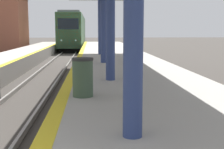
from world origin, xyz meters
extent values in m
cube|color=black|center=(0.00, 41.72, 0.28)|extent=(2.29, 19.57, 0.55)
cube|color=#477247|center=(0.00, 41.72, 2.44)|extent=(2.70, 21.75, 3.78)
cube|color=#E54C19|center=(0.00, 30.92, 2.44)|extent=(2.64, 0.16, 3.70)
cube|color=black|center=(0.00, 30.86, 3.10)|extent=(2.16, 0.06, 1.13)
cube|color=#59595E|center=(0.00, 41.72, 4.45)|extent=(2.29, 20.66, 0.24)
sphere|color=white|center=(-0.74, 30.86, 1.40)|extent=(0.18, 0.18, 0.18)
sphere|color=white|center=(0.74, 30.86, 1.40)|extent=(0.18, 0.18, 0.18)
cylinder|color=navy|center=(2.94, 2.48, 2.75)|extent=(0.29, 0.29, 3.68)
cylinder|color=navy|center=(2.94, 7.79, 2.75)|extent=(0.29, 0.29, 3.68)
cylinder|color=navy|center=(2.94, 13.11, 2.75)|extent=(0.29, 0.29, 3.68)
cylinder|color=navy|center=(2.94, 18.42, 2.75)|extent=(0.29, 0.29, 3.68)
cylinder|color=#384C38|center=(2.13, 5.37, 1.34)|extent=(0.49, 0.49, 0.86)
cylinder|color=#262626|center=(2.13, 5.37, 1.80)|extent=(0.51, 0.51, 0.06)
camera|label=1|loc=(2.34, -1.98, 2.49)|focal=50.00mm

